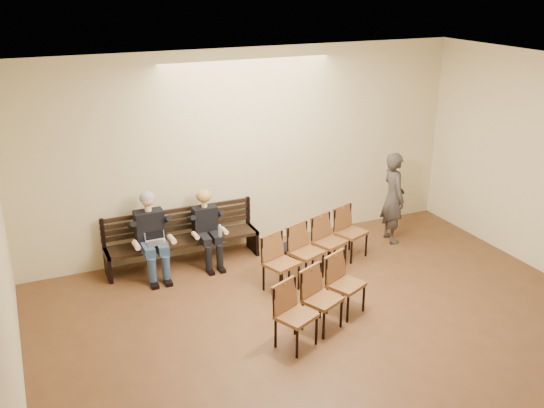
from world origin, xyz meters
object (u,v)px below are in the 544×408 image
Objects in this scene: passerby at (394,191)px; seated_woman at (207,231)px; bag at (287,253)px; water_bottle at (220,238)px; chair_row_back at (322,300)px; laptop at (157,245)px; chair_row_front at (318,247)px; bench at (184,251)px; seated_man at (151,234)px.

seated_woman is at bearing 91.20° from passerby.
passerby is (3.37, -0.48, 0.38)m from seated_woman.
seated_woman is at bearing 159.15° from bag.
seated_woman is 0.33m from water_bottle.
seated_woman is 0.61× the size of passerby.
chair_row_back is (0.66, -2.30, -0.11)m from water_bottle.
passerby is at bearing 14.54° from chair_row_back.
laptop is 2.60m from chair_row_front.
laptop reaches higher than bench.
seated_man is 3.14m from chair_row_back.
seated_man reaches higher than water_bottle.
chair_row_back is at bearing -56.39° from seated_man.
seated_woman reaches higher than bench.
bench is 12.24× the size of water_bottle.
water_bottle is 1.22m from bag.
chair_row_front is (-1.84, -0.60, -0.52)m from passerby.
bench is 1.76m from bag.
bench is at bearing 160.05° from bag.
laptop is 4.30m from passerby.
bench is at bearing 17.42° from laptop.
seated_man is 4.35m from passerby.
bench is at bearing 141.04° from water_bottle.
seated_man is 0.95m from seated_woman.
passerby is (4.31, -0.48, 0.27)m from seated_man.
chair_row_front is (0.27, -0.60, 0.31)m from bag.
passerby is at bearing -3.17° from water_bottle.
water_bottle is at bearing -38.96° from bench.
laptop is 0.86× the size of bag.
seated_man reaches higher than laptop.
chair_row_back reaches higher than bag.
chair_row_back is (-2.58, -2.12, -0.52)m from passerby.
chair_row_front reaches higher than bench.
water_bottle is 0.57× the size of bag.
seated_man is 2.71m from chair_row_front.
laptop is (-0.90, -0.17, -0.02)m from seated_woman.
seated_man is (-0.55, -0.12, 0.47)m from bench.
bag is at bearing -20.85° from seated_woman.
chair_row_back is at bearing 138.70° from passerby.
laptop is at bearing 99.94° from chair_row_back.
bag is at bearing 52.65° from chair_row_back.
water_bottle is 0.11× the size of passerby.
passerby reaches higher than bag.
chair_row_back is (-0.74, -1.52, -0.00)m from chair_row_front.
bag is 0.19× the size of passerby.
laptop is at bearing 171.93° from bag.
water_bottle is 0.10× the size of chair_row_front.
seated_man is at bearing 98.75° from chair_row_back.
passerby is at bearing -2.41° from chair_row_front.
passerby is at bearing -16.93° from laptop.
bag is at bearing -9.02° from water_bottle.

